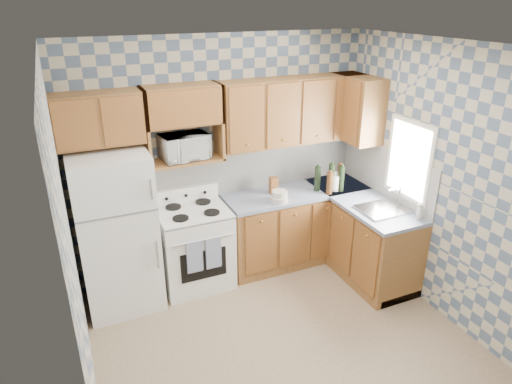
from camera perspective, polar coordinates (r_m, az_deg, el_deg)
floor at (r=4.61m, az=3.36°, el=-18.02°), size 3.40×3.40×0.00m
back_wall at (r=5.22m, az=-4.29°, el=4.30°), size 3.40×0.02×2.70m
right_wall at (r=4.83m, az=22.04°, el=1.00°), size 0.02×3.20×2.70m
backsplash_back at (r=5.40m, az=-0.20°, el=3.34°), size 2.60×0.02×0.56m
backsplash_right at (r=5.42m, az=15.88°, el=2.48°), size 0.02×1.60×0.56m
refrigerator at (r=4.85m, az=-17.00°, el=-4.81°), size 0.75×0.70×1.68m
stove_body at (r=5.18m, az=-7.68°, el=-6.95°), size 0.76×0.65×0.90m
cooktop at (r=4.97m, az=-7.96°, el=-2.42°), size 0.76×0.65×0.02m
backguard at (r=5.17m, az=-8.88°, el=-0.25°), size 0.76×0.08×0.17m
dish_towel_left at (r=4.82m, az=-7.67°, el=-8.05°), size 0.17×0.02×0.36m
dish_towel_right at (r=4.87m, az=-5.34°, el=-7.58°), size 0.17×0.02×0.36m
base_cabinets_back at (r=5.64m, az=4.97°, el=-4.28°), size 1.75×0.60×0.88m
base_cabinets_right at (r=5.56m, az=12.69°, el=-5.27°), size 0.60×1.60×0.88m
countertop_back at (r=5.44m, az=5.16°, el=-0.00°), size 1.77×0.63×0.04m
countertop_right at (r=5.35m, az=13.07°, el=-0.94°), size 0.63×1.60×0.04m
upper_cabinets_back at (r=5.26m, az=4.79°, el=10.11°), size 1.75×0.33×0.74m
upper_cabinets_fridge at (r=4.63m, az=-19.15°, el=8.63°), size 0.82×0.33×0.50m
upper_cabinets_right at (r=5.48m, az=12.39°, el=10.19°), size 0.33×0.70×0.74m
microwave_shelf at (r=4.91m, az=-8.83°, el=3.91°), size 0.80×0.33×0.03m
microwave at (r=4.88m, az=-8.98°, el=5.64°), size 0.53×0.40×0.27m
sink at (r=5.10m, az=15.44°, el=-2.15°), size 0.48×0.40×0.03m
window at (r=5.08m, az=18.59°, el=3.79°), size 0.02×0.66×0.86m
bottle_0 at (r=5.43m, az=9.38°, el=1.82°), size 0.07×0.07×0.33m
bottle_1 at (r=5.44m, az=10.60°, el=1.65°), size 0.07×0.07×0.31m
bottle_2 at (r=5.55m, az=10.45°, el=1.97°), size 0.07×0.07×0.28m
bottle_3 at (r=5.34m, az=9.19°, el=1.10°), size 0.07×0.07×0.26m
bottle_4 at (r=5.41m, az=7.69°, el=1.65°), size 0.07×0.07×0.30m
knife_block at (r=5.30m, az=2.21°, el=0.84°), size 0.10×0.10×0.20m
electric_kettle at (r=5.49m, az=9.79°, el=1.22°), size 0.15×0.15×0.18m
food_containers at (r=5.10m, az=2.95°, el=-0.55°), size 0.20×0.20×0.13m
soap_bottle at (r=4.99m, az=19.78°, el=-2.29°), size 0.06×0.06×0.17m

